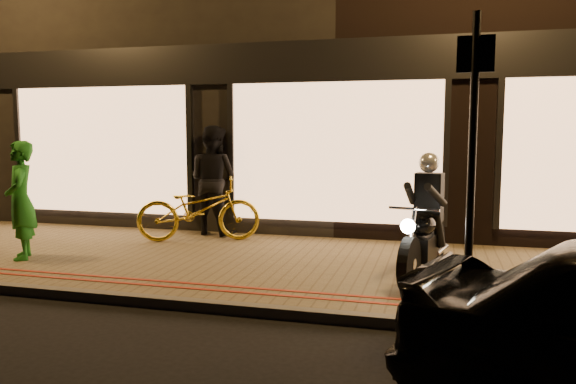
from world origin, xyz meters
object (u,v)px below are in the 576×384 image
object	(u,v)px
motorcycle	(425,230)
bicycle_gold	(199,209)
sign_post	(472,150)
person_green	(21,200)

from	to	relation	value
motorcycle	bicycle_gold	distance (m)	4.03
sign_post	motorcycle	bearing A→B (deg)	107.56
sign_post	person_green	bearing A→B (deg)	170.64
person_green	bicycle_gold	bearing A→B (deg)	97.98
bicycle_gold	motorcycle	bearing A→B (deg)	-133.25
sign_post	person_green	xyz separation A→B (m)	(-6.15, 1.01, -0.82)
motorcycle	sign_post	distance (m)	1.85
motorcycle	person_green	distance (m)	5.71
motorcycle	sign_post	size ratio (longest dim) A/B	0.64
sign_post	bicycle_gold	xyz separation A→B (m)	(-4.21, 2.91, -1.14)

